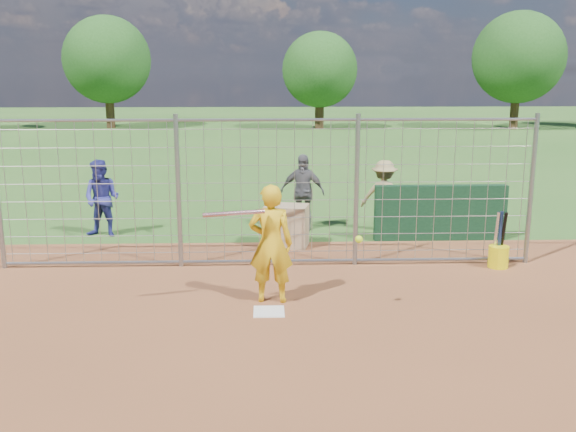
{
  "coord_description": "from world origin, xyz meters",
  "views": [
    {
      "loc": [
        -0.02,
        -8.62,
        3.31
      ],
      "look_at": [
        0.3,
        0.8,
        1.15
      ],
      "focal_mm": 40.0,
      "sensor_mm": 36.0,
      "label": 1
    }
  ],
  "objects_px": {
    "bystander_b": "(302,192)",
    "bucket_with_bats": "(499,254)",
    "batter": "(271,244)",
    "bystander_c": "(384,196)",
    "bystander_a": "(102,199)",
    "equipment_bin": "(286,226)"
  },
  "relations": [
    {
      "from": "equipment_bin",
      "to": "bucket_with_bats",
      "type": "distance_m",
      "value": 3.87
    },
    {
      "from": "bystander_c",
      "to": "equipment_bin",
      "type": "distance_m",
      "value": 2.42
    },
    {
      "from": "bystander_a",
      "to": "bucket_with_bats",
      "type": "height_order",
      "value": "bystander_a"
    },
    {
      "from": "batter",
      "to": "equipment_bin",
      "type": "bearing_deg",
      "value": -91.64
    },
    {
      "from": "bystander_c",
      "to": "bystander_a",
      "type": "bearing_deg",
      "value": 17.57
    },
    {
      "from": "bystander_c",
      "to": "bucket_with_bats",
      "type": "relative_size",
      "value": 1.51
    },
    {
      "from": "bystander_c",
      "to": "equipment_bin",
      "type": "bearing_deg",
      "value": 44.32
    },
    {
      "from": "batter",
      "to": "bucket_with_bats",
      "type": "bearing_deg",
      "value": -154.34
    },
    {
      "from": "batter",
      "to": "bucket_with_bats",
      "type": "height_order",
      "value": "batter"
    },
    {
      "from": "batter",
      "to": "bucket_with_bats",
      "type": "relative_size",
      "value": 1.78
    },
    {
      "from": "bystander_a",
      "to": "bystander_b",
      "type": "distance_m",
      "value": 4.08
    },
    {
      "from": "bystander_a",
      "to": "bystander_c",
      "type": "xyz_separation_m",
      "value": [
        5.75,
        0.34,
        -0.04
      ]
    },
    {
      "from": "batter",
      "to": "bystander_b",
      "type": "distance_m",
      "value": 4.38
    },
    {
      "from": "bystander_b",
      "to": "bystander_c",
      "type": "height_order",
      "value": "bystander_b"
    },
    {
      "from": "equipment_bin",
      "to": "bystander_c",
      "type": "bearing_deg",
      "value": 42.8
    },
    {
      "from": "bystander_a",
      "to": "bucket_with_bats",
      "type": "relative_size",
      "value": 1.6
    },
    {
      "from": "batter",
      "to": "bystander_b",
      "type": "relative_size",
      "value": 1.08
    },
    {
      "from": "batter",
      "to": "equipment_bin",
      "type": "relative_size",
      "value": 2.17
    },
    {
      "from": "bystander_c",
      "to": "bystander_b",
      "type": "bearing_deg",
      "value": 9.98
    },
    {
      "from": "bystander_b",
      "to": "bystander_c",
      "type": "bearing_deg",
      "value": 11.67
    },
    {
      "from": "bystander_b",
      "to": "bucket_with_bats",
      "type": "distance_m",
      "value": 4.29
    },
    {
      "from": "bystander_c",
      "to": "batter",
      "type": "bearing_deg",
      "value": 74.55
    }
  ]
}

